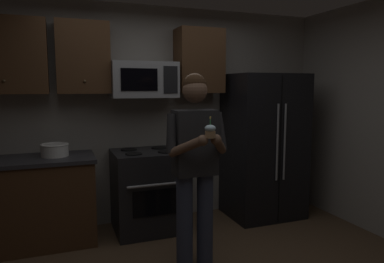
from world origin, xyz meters
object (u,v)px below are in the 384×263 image
(refrigerator, at_px, (264,146))
(bowl_large_white, at_px, (55,150))
(microwave, at_px, (143,80))
(cupcake, at_px, (210,131))
(person, at_px, (195,160))
(oven_range, at_px, (148,190))

(refrigerator, distance_m, bowl_large_white, 2.48)
(microwave, xyz_separation_m, cupcake, (0.21, -1.43, -0.43))
(bowl_large_white, bearing_deg, cupcake, -49.10)
(microwave, relative_size, person, 0.42)
(bowl_large_white, xyz_separation_m, person, (1.18, -1.03, 0.01))
(person, bearing_deg, bowl_large_white, 138.80)
(bowl_large_white, height_order, person, person)
(microwave, relative_size, cupcake, 4.26)
(oven_range, distance_m, microwave, 1.26)
(refrigerator, height_order, cupcake, refrigerator)
(cupcake, bearing_deg, refrigerator, 44.56)
(microwave, height_order, refrigerator, microwave)
(refrigerator, relative_size, cupcake, 10.35)
(person, distance_m, cupcake, 0.44)
(oven_range, relative_size, cupcake, 5.36)
(microwave, distance_m, refrigerator, 1.72)
(bowl_large_white, bearing_deg, person, -41.20)
(oven_range, distance_m, person, 1.14)
(oven_range, distance_m, refrigerator, 1.56)
(microwave, bearing_deg, refrigerator, -6.03)
(microwave, height_order, cupcake, microwave)
(microwave, height_order, person, microwave)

